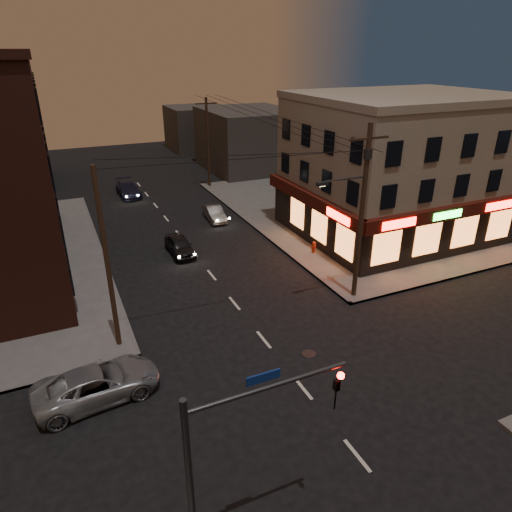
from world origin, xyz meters
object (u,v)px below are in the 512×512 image
sedan_near (180,246)px  sedan_mid (214,213)px  fire_hydrant (314,246)px  suv_cross (97,384)px  sedan_far (128,189)px

sedan_near → sedan_mid: bearing=50.4°
sedan_near → fire_hydrant: (8.75, -4.04, -0.05)m
suv_cross → sedan_far: suv_cross is taller
sedan_mid → sedan_far: bearing=122.1°
sedan_mid → fire_hydrant: (4.05, -9.77, 0.01)m
sedan_near → fire_hydrant: size_ratio=4.58×
suv_cross → sedan_mid: (11.93, 18.81, -0.11)m
sedan_near → sedan_far: sedan_far is taller
sedan_mid → sedan_far: 11.68m
suv_cross → fire_hydrant: bearing=-66.7°
suv_cross → sedan_mid: suv_cross is taller
sedan_near → fire_hydrant: sedan_near is taller
sedan_far → suv_cross: bearing=-103.7°
suv_cross → sedan_mid: 22.27m
sedan_near → sedan_mid: size_ratio=1.05×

